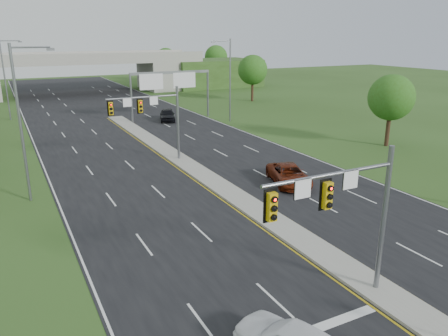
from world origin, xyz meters
TOP-DOWN VIEW (x-y plane):
  - ground at (0.00, 0.00)m, footprint 240.00×240.00m
  - road at (0.00, 35.00)m, footprint 24.00×160.00m
  - median at (0.00, 23.00)m, footprint 2.00×54.00m
  - lane_markings at (-0.60, 28.91)m, footprint 23.72×160.00m
  - signal_mast_near at (-2.26, -0.07)m, footprint 6.62×0.60m
  - signal_mast_far at (-2.26, 24.93)m, footprint 6.62×0.60m
  - sign_gantry at (6.68, 44.92)m, footprint 11.58×0.44m
  - overpass at (0.00, 80.00)m, footprint 80.00×14.00m
  - lightpole_l_mid at (-13.30, 20.00)m, footprint 2.85×0.25m
  - lightpole_l_far at (-13.30, 55.00)m, footprint 2.85×0.25m
  - lightpole_r_far at (13.30, 40.00)m, footprint 2.85×0.25m
  - tree_r_near at (22.00, 20.00)m, footprint 4.80×4.80m
  - tree_r_mid at (26.00, 55.00)m, footprint 5.20×5.20m
  - tree_back_c at (24.00, 94.00)m, footprint 5.60×5.60m
  - tree_back_d at (38.00, 94.00)m, footprint 6.00×6.00m
  - car_far_a at (5.23, 14.40)m, footprint 4.03×6.00m
  - car_far_c at (5.90, 44.21)m, footprint 3.38×5.24m

SIDE VIEW (x-z plane):
  - ground at x=0.00m, z-range 0.00..0.00m
  - road at x=0.00m, z-range 0.00..0.02m
  - lane_markings at x=-0.60m, z-range 0.02..0.03m
  - median at x=0.00m, z-range 0.02..0.18m
  - car_far_a at x=5.23m, z-range 0.02..1.55m
  - car_far_c at x=5.90m, z-range 0.02..1.68m
  - overpass at x=0.00m, z-range -0.50..7.60m
  - signal_mast_near at x=-2.26m, z-range 1.23..8.23m
  - signal_mast_far at x=-2.26m, z-range 1.23..8.23m
  - tree_r_near at x=22.00m, z-range 1.38..8.98m
  - sign_gantry at x=6.68m, z-range 1.90..8.58m
  - tree_r_mid at x=26.00m, z-range 1.44..9.57m
  - tree_back_c at x=24.00m, z-range 1.35..9.67m
  - tree_back_d at x=38.00m, z-range 1.41..10.26m
  - lightpole_l_mid at x=-13.30m, z-range 0.60..11.60m
  - lightpole_l_far at x=-13.30m, z-range 0.60..11.60m
  - lightpole_r_far at x=13.30m, z-range 0.60..11.60m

